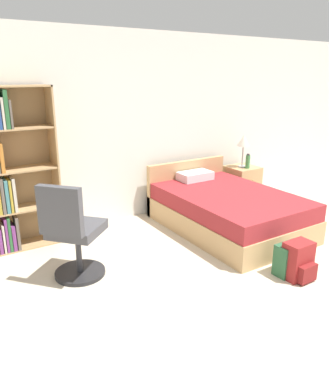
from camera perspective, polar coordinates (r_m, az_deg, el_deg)
wall_back at (r=5.48m, az=-2.40°, el=9.88°), size 9.00×0.06×2.60m
bookshelf at (r=4.67m, az=-22.33°, el=3.14°), size 0.80×0.34×1.91m
bed at (r=5.17m, az=9.24°, el=-2.59°), size 1.37×2.03×0.77m
office_chair at (r=3.86m, az=-13.82°, el=-6.24°), size 0.72×0.72×1.05m
nightstand at (r=6.32m, az=11.67°, el=1.22°), size 0.46×0.49×0.58m
table_lamp at (r=6.15m, az=11.95°, el=7.46°), size 0.20×0.20×0.52m
water_bottle at (r=6.14m, az=12.57°, el=4.56°), size 0.07×0.07×0.24m
backpack_green at (r=4.20m, az=18.67°, el=-9.79°), size 0.33×0.24×0.34m
backpack_red at (r=4.13m, az=19.76°, el=-9.93°), size 0.29×0.27×0.40m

